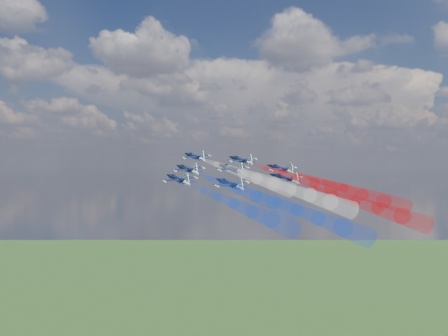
% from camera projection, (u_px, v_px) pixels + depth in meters
% --- Properties ---
extents(jet_lead, '(17.31, 16.55, 6.99)m').
position_uv_depth(jet_lead, '(195.00, 157.00, 167.92)').
color(jet_lead, black).
extents(trail_lead, '(37.12, 26.53, 12.83)m').
position_uv_depth(trail_lead, '(243.00, 173.00, 146.84)').
color(trail_lead, white).
extents(jet_inner_left, '(17.31, 16.55, 6.99)m').
position_uv_depth(jet_inner_left, '(187.00, 169.00, 153.38)').
color(jet_inner_left, black).
extents(trail_inner_left, '(37.12, 26.53, 12.83)m').
position_uv_depth(trail_inner_left, '(239.00, 190.00, 132.31)').
color(trail_inner_left, blue).
extents(jet_inner_right, '(17.31, 16.55, 6.99)m').
position_uv_depth(jet_inner_right, '(241.00, 160.00, 165.21)').
color(jet_inner_right, black).
extents(trail_inner_right, '(37.12, 26.53, 12.83)m').
position_uv_depth(trail_inner_right, '(296.00, 177.00, 144.14)').
color(trail_inner_right, red).
extents(jet_outer_left, '(17.31, 16.55, 6.99)m').
position_uv_depth(jet_outer_left, '(178.00, 179.00, 140.44)').
color(jet_outer_left, black).
extents(trail_outer_left, '(37.12, 26.53, 12.83)m').
position_uv_depth(trail_outer_left, '(234.00, 204.00, 119.36)').
color(trail_outer_left, blue).
extents(jet_center_third, '(17.31, 16.55, 6.99)m').
position_uv_depth(jet_center_third, '(231.00, 169.00, 151.47)').
color(jet_center_third, black).
extents(trail_center_third, '(37.12, 26.53, 12.83)m').
position_uv_depth(trail_center_third, '(291.00, 189.00, 130.40)').
color(trail_center_third, white).
extents(jet_outer_right, '(17.31, 16.55, 6.99)m').
position_uv_depth(jet_outer_right, '(281.00, 169.00, 161.37)').
color(jet_outer_right, black).
extents(trail_outer_right, '(37.12, 26.53, 12.83)m').
position_uv_depth(trail_outer_right, '(344.00, 188.00, 140.29)').
color(trail_outer_right, red).
extents(jet_rear_left, '(17.31, 16.55, 6.99)m').
position_uv_depth(jet_rear_left, '(230.00, 184.00, 135.95)').
color(jet_rear_left, black).
extents(trail_rear_left, '(37.12, 26.53, 12.83)m').
position_uv_depth(trail_rear_left, '(297.00, 210.00, 114.88)').
color(trail_rear_left, blue).
extents(jet_rear_right, '(17.31, 16.55, 6.99)m').
position_uv_depth(jet_rear_right, '(285.00, 179.00, 147.45)').
color(jet_rear_right, black).
extents(trail_rear_right, '(37.12, 26.53, 12.83)m').
position_uv_depth(trail_rear_right, '(355.00, 201.00, 126.37)').
color(trail_rear_right, red).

